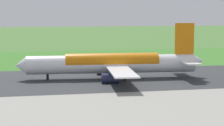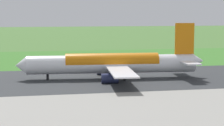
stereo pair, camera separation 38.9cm
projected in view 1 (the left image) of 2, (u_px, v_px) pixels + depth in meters
ground_plane at (128, 78)px, 114.67m from camera, size 800.00×800.00×0.00m
runway_asphalt at (128, 78)px, 114.67m from camera, size 600.00×39.98×0.06m
grass_verge_foreground at (103, 60)px, 157.07m from camera, size 600.00×80.00×0.04m
airliner_main at (113, 63)px, 113.26m from camera, size 54.14×44.31×15.88m
no_stopping_sign at (112, 57)px, 155.20m from camera, size 0.60×0.10×2.40m
traffic_cone_orange at (98, 59)px, 158.16m from camera, size 0.40×0.40×0.55m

